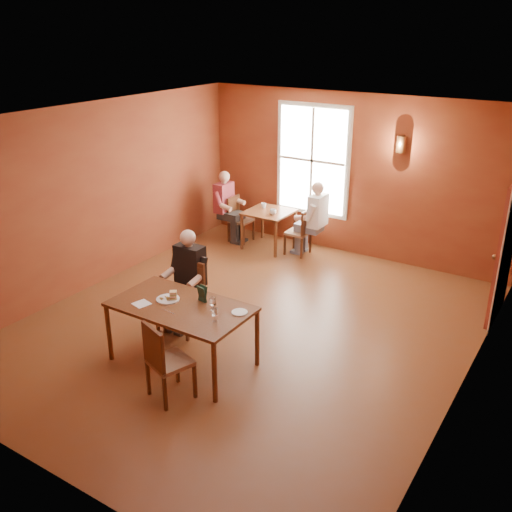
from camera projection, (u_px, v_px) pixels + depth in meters
The scene contains 28 objects.
ground at pixel (249, 327), 8.35m from camera, with size 6.00×7.00×0.01m, color brown.
wall_back at pixel (352, 176), 10.51m from camera, with size 6.00×0.04×3.00m, color brown.
wall_front at pixel (32, 344), 5.05m from camera, with size 6.00×0.04×3.00m, color brown.
wall_left at pixel (94, 197), 9.26m from camera, with size 0.04×7.00×3.00m, color brown.
wall_right at pixel (475, 280), 6.29m from camera, with size 0.04×7.00×3.00m, color brown.
ceiling at pixel (248, 119), 7.20m from camera, with size 6.00×7.00×0.04m, color white.
window at pixel (312, 160), 10.79m from camera, with size 1.36×0.10×1.96m, color white.
door at pixel (504, 251), 8.29m from camera, with size 0.12×1.04×2.10m, color maroon.
wall_sconce at pixel (401, 144), 9.72m from camera, with size 0.16×0.16×0.28m, color brown.
main_table at pixel (182, 334), 7.33m from camera, with size 1.78×1.00×0.83m, color brown, non-canonical shape.
chair_diner_main at pixel (184, 299), 8.05m from camera, with size 0.45×0.45×1.02m, color #54321B, non-canonical shape.
diner_main at pixel (182, 288), 7.95m from camera, with size 0.56×0.56×1.40m, color black, non-canonical shape.
chair_empty at pixel (170, 360), 6.62m from camera, with size 0.44×0.44×0.99m, color brown, non-canonical shape.
plate_food at pixel (168, 299), 7.30m from camera, with size 0.30×0.30×0.04m, color silver.
sandwich at pixel (173, 296), 7.28m from camera, with size 0.09×0.09×0.11m, color #B48050.
goblet_a at pixel (213, 304), 7.00m from camera, with size 0.08×0.08×0.19m, color white, non-canonical shape.
goblet_b at pixel (215, 314), 6.75m from camera, with size 0.08×0.08×0.19m, color white, non-canonical shape.
menu_stand at pixel (202, 294), 7.23m from camera, with size 0.13×0.07×0.22m, color #193322.
knife at pixel (168, 311), 7.01m from camera, with size 0.21×0.02×0.00m, color silver.
napkin at pixel (142, 304), 7.20m from camera, with size 0.19×0.19×0.01m, color white.
side_plate at pixel (240, 312), 6.98m from camera, with size 0.20×0.20×0.02m, color white.
second_table at pixel (269, 229), 11.15m from camera, with size 0.84×0.84×0.74m, color brown, non-canonical shape.
chair_diner_white at pixel (298, 231), 10.80m from camera, with size 0.40×0.40×0.91m, color #5A3517, non-canonical shape.
diner_white at pixel (300, 219), 10.69m from camera, with size 0.56×0.56×1.39m, color white, non-canonical shape.
chair_diner_maroon at pixel (241, 219), 11.44m from camera, with size 0.40×0.40×0.91m, color #482A0F, non-canonical shape.
diner_maroon at pixel (240, 208), 11.37m from camera, with size 0.55×0.55×1.37m, color maroon, non-canonical shape.
cup_a at pixel (273, 212), 10.81m from camera, with size 0.12×0.12×0.10m, color silver.
cup_b at pixel (264, 206), 11.17m from camera, with size 0.11×0.11×0.10m, color silver.
Camera 1 is at (4.02, -6.12, 4.14)m, focal length 40.00 mm.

